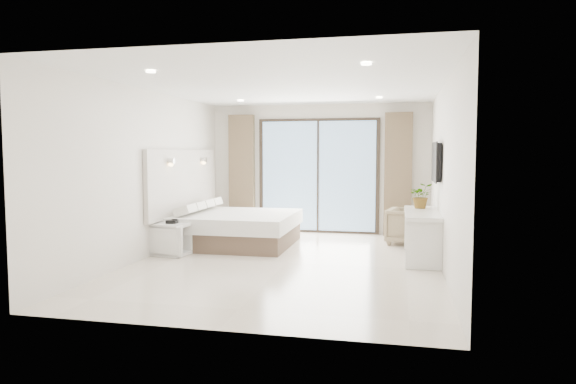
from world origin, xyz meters
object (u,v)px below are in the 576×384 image
bed (235,228)px  armchair (408,224)px  nightstand (170,239)px  console_desk (422,224)px

bed → armchair: size_ratio=2.85×
armchair → nightstand: bearing=126.2°
nightstand → armchair: size_ratio=0.88×
nightstand → armchair: armchair is taller
bed → armchair: armchair is taller
bed → console_desk: console_desk is taller
bed → nightstand: bed is taller
nightstand → armchair: (3.87, 1.87, 0.10)m
console_desk → bed: bearing=169.7°
nightstand → console_desk: size_ratio=0.38×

